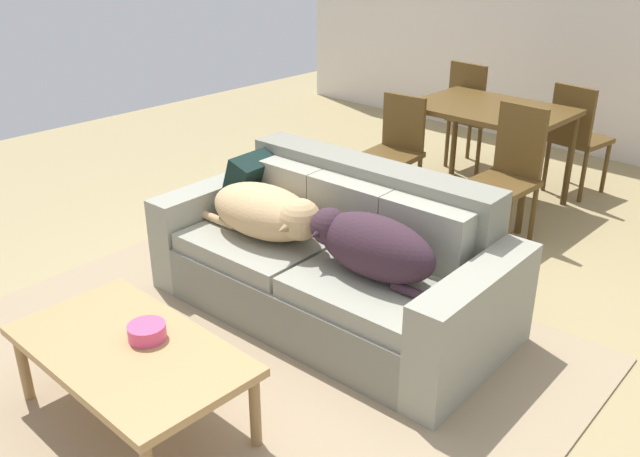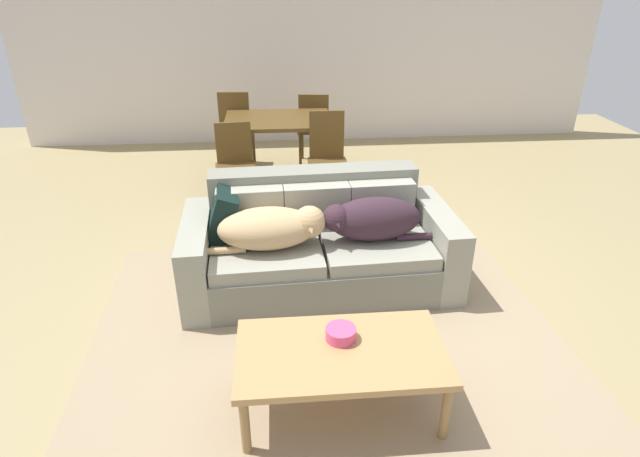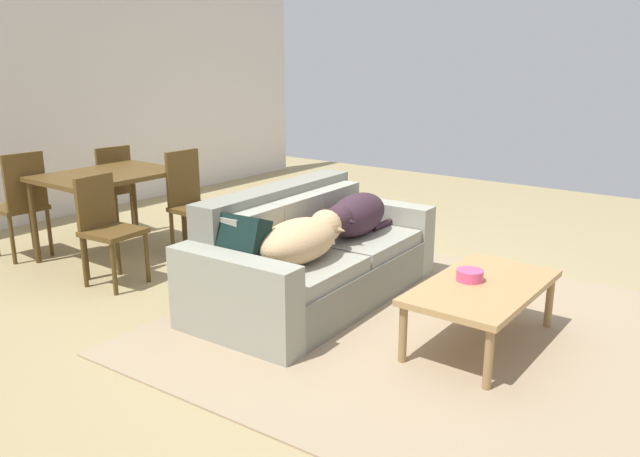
{
  "view_description": "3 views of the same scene",
  "coord_description": "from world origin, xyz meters",
  "px_view_note": "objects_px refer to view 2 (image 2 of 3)",
  "views": [
    {
      "loc": [
        2.1,
        -2.49,
        2.13
      ],
      "look_at": [
        -0.33,
        0.09,
        0.51
      ],
      "focal_mm": 38.56,
      "sensor_mm": 36.0,
      "label": 1
    },
    {
      "loc": [
        -0.53,
        -3.38,
        2.24
      ],
      "look_at": [
        -0.25,
        -0.14,
        0.6
      ],
      "focal_mm": 28.84,
      "sensor_mm": 36.0,
      "label": 2
    },
    {
      "loc": [
        -3.79,
        -2.64,
        1.79
      ],
      "look_at": [
        -0.08,
        0.16,
        0.51
      ],
      "focal_mm": 35.32,
      "sensor_mm": 36.0,
      "label": 3
    }
  ],
  "objects_px": {
    "couch": "(319,245)",
    "coffee_table": "(341,356)",
    "dog_on_right_cushion": "(371,219)",
    "dining_chair_near_left": "(235,162)",
    "dog_on_left_cushion": "(273,228)",
    "dining_table": "(278,126)",
    "dining_chair_far_left": "(236,127)",
    "dining_chair_near_right": "(327,155)",
    "bowl_on_coffee_table": "(341,334)",
    "dining_chair_far_right": "(314,126)",
    "throw_pillow_by_left_arm": "(222,214)"
  },
  "relations": [
    {
      "from": "dining_chair_near_right",
      "to": "coffee_table",
      "type": "bearing_deg",
      "value": -92.56
    },
    {
      "from": "dog_on_right_cushion",
      "to": "dining_chair_far_left",
      "type": "bearing_deg",
      "value": 109.56
    },
    {
      "from": "couch",
      "to": "dining_chair_near_right",
      "type": "bearing_deg",
      "value": 79.27
    },
    {
      "from": "coffee_table",
      "to": "dining_chair_near_right",
      "type": "height_order",
      "value": "dining_chair_near_right"
    },
    {
      "from": "bowl_on_coffee_table",
      "to": "dining_table",
      "type": "height_order",
      "value": "dining_table"
    },
    {
      "from": "dog_on_left_cushion",
      "to": "dog_on_right_cushion",
      "type": "relative_size",
      "value": 1.05
    },
    {
      "from": "dog_on_right_cushion",
      "to": "dining_chair_far_left",
      "type": "relative_size",
      "value": 0.88
    },
    {
      "from": "dog_on_left_cushion",
      "to": "dining_chair_far_right",
      "type": "distance_m",
      "value": 2.96
    },
    {
      "from": "throw_pillow_by_left_arm",
      "to": "coffee_table",
      "type": "distance_m",
      "value": 1.59
    },
    {
      "from": "dining_chair_near_left",
      "to": "dining_chair_near_right",
      "type": "distance_m",
      "value": 0.95
    },
    {
      "from": "couch",
      "to": "dog_on_right_cushion",
      "type": "relative_size",
      "value": 2.43
    },
    {
      "from": "dog_on_right_cushion",
      "to": "dining_table",
      "type": "relative_size",
      "value": 0.74
    },
    {
      "from": "couch",
      "to": "bowl_on_coffee_table",
      "type": "relative_size",
      "value": 12.3
    },
    {
      "from": "throw_pillow_by_left_arm",
      "to": "dining_chair_far_left",
      "type": "bearing_deg",
      "value": 91.1
    },
    {
      "from": "dining_chair_near_right",
      "to": "dining_chair_far_left",
      "type": "height_order",
      "value": "dining_chair_far_left"
    },
    {
      "from": "dog_on_right_cushion",
      "to": "bowl_on_coffee_table",
      "type": "bearing_deg",
      "value": -110.39
    },
    {
      "from": "dining_table",
      "to": "dining_chair_far_right",
      "type": "bearing_deg",
      "value": 54.65
    },
    {
      "from": "couch",
      "to": "coffee_table",
      "type": "height_order",
      "value": "couch"
    },
    {
      "from": "dining_chair_near_left",
      "to": "dining_chair_near_right",
      "type": "bearing_deg",
      "value": -2.05
    },
    {
      "from": "dining_chair_near_left",
      "to": "dining_chair_far_left",
      "type": "height_order",
      "value": "dining_chair_far_left"
    },
    {
      "from": "bowl_on_coffee_table",
      "to": "dining_chair_near_right",
      "type": "height_order",
      "value": "dining_chair_near_right"
    },
    {
      "from": "dog_on_left_cushion",
      "to": "dining_chair_far_left",
      "type": "height_order",
      "value": "dining_chair_far_left"
    },
    {
      "from": "coffee_table",
      "to": "dining_chair_far_right",
      "type": "xyz_separation_m",
      "value": [
        0.17,
        4.08,
        0.14
      ]
    },
    {
      "from": "couch",
      "to": "bowl_on_coffee_table",
      "type": "bearing_deg",
      "value": -91.93
    },
    {
      "from": "dining_table",
      "to": "dog_on_right_cushion",
      "type": "bearing_deg",
      "value": -73.94
    },
    {
      "from": "coffee_table",
      "to": "dining_chair_far_left",
      "type": "xyz_separation_m",
      "value": [
        -0.78,
        4.03,
        0.17
      ]
    },
    {
      "from": "throw_pillow_by_left_arm",
      "to": "dining_table",
      "type": "xyz_separation_m",
      "value": [
        0.45,
        2.06,
        0.1
      ]
    },
    {
      "from": "throw_pillow_by_left_arm",
      "to": "coffee_table",
      "type": "bearing_deg",
      "value": -62.2
    },
    {
      "from": "dining_chair_near_left",
      "to": "dog_on_left_cushion",
      "type": "bearing_deg",
      "value": -83.28
    },
    {
      "from": "dog_on_right_cushion",
      "to": "dining_chair_far_left",
      "type": "height_order",
      "value": "dining_chair_far_left"
    },
    {
      "from": "couch",
      "to": "dining_table",
      "type": "relative_size",
      "value": 1.8
    },
    {
      "from": "coffee_table",
      "to": "dining_chair_near_left",
      "type": "bearing_deg",
      "value": 104.36
    },
    {
      "from": "dog_on_left_cushion",
      "to": "dining_table",
      "type": "height_order",
      "value": "dining_table"
    },
    {
      "from": "couch",
      "to": "dining_table",
      "type": "distance_m",
      "value": 2.13
    },
    {
      "from": "dog_on_right_cushion",
      "to": "dining_chair_near_left",
      "type": "distance_m",
      "value": 1.98
    },
    {
      "from": "dining_table",
      "to": "dining_chair_far_left",
      "type": "relative_size",
      "value": 1.2
    },
    {
      "from": "throw_pillow_by_left_arm",
      "to": "dining_table",
      "type": "height_order",
      "value": "throw_pillow_by_left_arm"
    },
    {
      "from": "dog_on_right_cushion",
      "to": "dining_chair_near_right",
      "type": "xyz_separation_m",
      "value": [
        -0.15,
        1.71,
        -0.08
      ]
    },
    {
      "from": "couch",
      "to": "throw_pillow_by_left_arm",
      "type": "bearing_deg",
      "value": 175.41
    },
    {
      "from": "dog_on_left_cushion",
      "to": "dog_on_right_cushion",
      "type": "distance_m",
      "value": 0.72
    },
    {
      "from": "bowl_on_coffee_table",
      "to": "couch",
      "type": "bearing_deg",
      "value": 90.69
    },
    {
      "from": "dining_chair_far_right",
      "to": "dog_on_left_cushion",
      "type": "bearing_deg",
      "value": 87.15
    },
    {
      "from": "dining_chair_far_right",
      "to": "coffee_table",
      "type": "bearing_deg",
      "value": 94.9
    },
    {
      "from": "couch",
      "to": "dining_chair_far_left",
      "type": "distance_m",
      "value": 2.78
    },
    {
      "from": "bowl_on_coffee_table",
      "to": "dining_chair_far_right",
      "type": "distance_m",
      "value": 3.99
    },
    {
      "from": "dog_on_right_cushion",
      "to": "dining_chair_near_right",
      "type": "bearing_deg",
      "value": 92.47
    },
    {
      "from": "couch",
      "to": "dining_chair_near_left",
      "type": "bearing_deg",
      "value": 113.36
    },
    {
      "from": "dining_chair_far_right",
      "to": "dining_chair_near_right",
      "type": "bearing_deg",
      "value": 99.58
    },
    {
      "from": "coffee_table",
      "to": "dining_chair_near_left",
      "type": "distance_m",
      "value": 2.95
    },
    {
      "from": "dog_on_left_cushion",
      "to": "dining_chair_near_right",
      "type": "height_order",
      "value": "dining_chair_near_right"
    }
  ]
}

